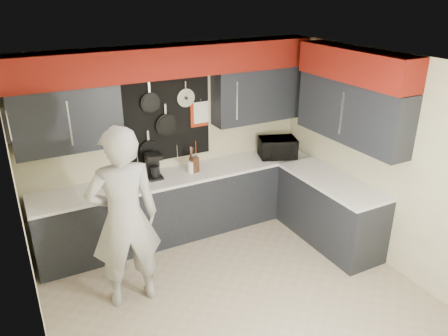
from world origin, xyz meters
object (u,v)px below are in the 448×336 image
coffee_maker (153,165)px  utensil_crock (192,166)px  microwave (277,148)px  knife_block (194,164)px  person (124,219)px

coffee_maker → utensil_crock: bearing=-2.5°
microwave → coffee_maker: size_ratio=1.56×
knife_block → person: 1.61m
knife_block → coffee_maker: (-0.55, 0.08, 0.07)m
knife_block → person: size_ratio=0.10×
microwave → coffee_maker: (-1.85, 0.16, 0.03)m
microwave → coffee_maker: 1.86m
utensil_crock → coffee_maker: bearing=172.1°
microwave → knife_block: (-1.30, 0.08, -0.04)m
utensil_crock → microwave: bearing=-3.7°
microwave → knife_block: 1.31m
knife_block → utensil_crock: knife_block is taller
knife_block → person: bearing=-154.0°
microwave → person: size_ratio=0.26×
microwave → knife_block: microwave is taller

